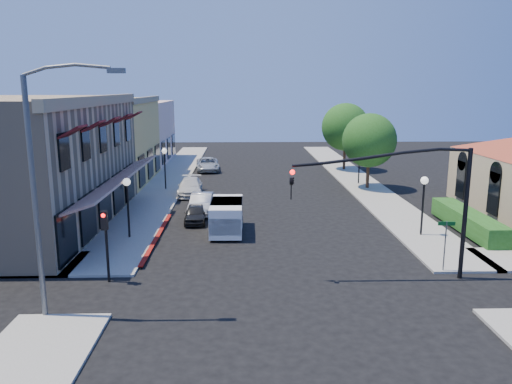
{
  "coord_description": "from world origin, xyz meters",
  "views": [
    {
      "loc": [
        -1.97,
        -19.84,
        8.58
      ],
      "look_at": [
        -1.17,
        8.62,
        2.6
      ],
      "focal_mm": 35.0,
      "sensor_mm": 36.0,
      "label": 1
    }
  ],
  "objects_px": {
    "cobra_streetlight": "(43,181)",
    "lamppost_right_near": "(424,191)",
    "lamppost_right_far": "(360,154)",
    "parked_car_b": "(202,203)",
    "lamppost_left_far": "(165,158)",
    "parked_car_d": "(208,164)",
    "parked_car_c": "(190,187)",
    "street_name_sign": "(446,238)",
    "street_tree_a": "(369,140)",
    "white_van": "(227,215)",
    "parked_car_a": "(195,214)",
    "signal_mast_arm": "(419,191)",
    "lamppost_left_near": "(127,193)",
    "secondary_signal": "(105,233)",
    "street_tree_b": "(345,127)"
  },
  "relations": [
    {
      "from": "street_name_sign",
      "to": "cobra_streetlight",
      "type": "bearing_deg",
      "value": -165.84
    },
    {
      "from": "signal_mast_arm",
      "to": "white_van",
      "type": "relative_size",
      "value": 1.86
    },
    {
      "from": "lamppost_left_far",
      "to": "parked_car_d",
      "type": "relative_size",
      "value": 0.72
    },
    {
      "from": "street_tree_a",
      "to": "white_van",
      "type": "relative_size",
      "value": 1.51
    },
    {
      "from": "street_tree_b",
      "to": "lamppost_left_near",
      "type": "xyz_separation_m",
      "value": [
        -17.3,
        -24.0,
        -1.81
      ]
    },
    {
      "from": "lamppost_right_near",
      "to": "lamppost_left_near",
      "type": "bearing_deg",
      "value": 180.0
    },
    {
      "from": "parked_car_b",
      "to": "parked_car_d",
      "type": "height_order",
      "value": "same"
    },
    {
      "from": "parked_car_d",
      "to": "street_name_sign",
      "type": "bearing_deg",
      "value": -71.88
    },
    {
      "from": "street_tree_a",
      "to": "street_name_sign",
      "type": "distance_m",
      "value": 20.0
    },
    {
      "from": "lamppost_right_near",
      "to": "parked_car_d",
      "type": "xyz_separation_m",
      "value": [
        -14.09,
        24.0,
        -2.05
      ]
    },
    {
      "from": "cobra_streetlight",
      "to": "parked_car_c",
      "type": "relative_size",
      "value": 2.01
    },
    {
      "from": "street_tree_b",
      "to": "lamppost_left_near",
      "type": "height_order",
      "value": "street_tree_b"
    },
    {
      "from": "signal_mast_arm",
      "to": "parked_car_b",
      "type": "relative_size",
      "value": 1.92
    },
    {
      "from": "street_name_sign",
      "to": "secondary_signal",
      "type": "bearing_deg",
      "value": -177.07
    },
    {
      "from": "parked_car_c",
      "to": "lamppost_right_near",
      "type": "bearing_deg",
      "value": -41.44
    },
    {
      "from": "lamppost_left_near",
      "to": "parked_car_d",
      "type": "relative_size",
      "value": 0.72
    },
    {
      "from": "white_van",
      "to": "parked_car_a",
      "type": "bearing_deg",
      "value": 130.85
    },
    {
      "from": "secondary_signal",
      "to": "lamppost_right_far",
      "type": "bearing_deg",
      "value": 53.86
    },
    {
      "from": "parked_car_d",
      "to": "lamppost_right_near",
      "type": "bearing_deg",
      "value": -65.18
    },
    {
      "from": "lamppost_left_far",
      "to": "signal_mast_arm",
      "type": "bearing_deg",
      "value": -55.0
    },
    {
      "from": "lamppost_right_near",
      "to": "parked_car_c",
      "type": "bearing_deg",
      "value": 140.77
    },
    {
      "from": "parked_car_c",
      "to": "street_name_sign",
      "type": "bearing_deg",
      "value": -54.63
    },
    {
      "from": "cobra_streetlight",
      "to": "lamppost_left_far",
      "type": "xyz_separation_m",
      "value": [
        0.65,
        24.0,
        -2.53
      ]
    },
    {
      "from": "cobra_streetlight",
      "to": "lamppost_right_near",
      "type": "relative_size",
      "value": 2.61
    },
    {
      "from": "street_tree_a",
      "to": "lamppost_left_near",
      "type": "bearing_deg",
      "value": -141.02
    },
    {
      "from": "secondary_signal",
      "to": "street_name_sign",
      "type": "bearing_deg",
      "value": 2.93
    },
    {
      "from": "signal_mast_arm",
      "to": "lamppost_left_far",
      "type": "xyz_separation_m",
      "value": [
        -14.36,
        20.5,
        -1.35
      ]
    },
    {
      "from": "cobra_streetlight",
      "to": "street_tree_b",
      "type": "bearing_deg",
      "value": 62.17
    },
    {
      "from": "lamppost_right_far",
      "to": "parked_car_c",
      "type": "bearing_deg",
      "value": -164.78
    },
    {
      "from": "parked_car_b",
      "to": "street_name_sign",
      "type": "bearing_deg",
      "value": -41.14
    },
    {
      "from": "cobra_streetlight",
      "to": "parked_car_d",
      "type": "xyz_separation_m",
      "value": [
        3.56,
        34.0,
        -4.58
      ]
    },
    {
      "from": "lamppost_right_near",
      "to": "lamppost_left_far",
      "type": "bearing_deg",
      "value": 140.53
    },
    {
      "from": "lamppost_right_near",
      "to": "lamppost_right_far",
      "type": "relative_size",
      "value": 1.0
    },
    {
      "from": "lamppost_right_far",
      "to": "white_van",
      "type": "relative_size",
      "value": 0.83
    },
    {
      "from": "lamppost_left_far",
      "to": "parked_car_b",
      "type": "bearing_deg",
      "value": -65.33
    },
    {
      "from": "signal_mast_arm",
      "to": "lamppost_right_near",
      "type": "bearing_deg",
      "value": 67.88
    },
    {
      "from": "signal_mast_arm",
      "to": "street_tree_a",
      "type": "bearing_deg",
      "value": 81.83
    },
    {
      "from": "secondary_signal",
      "to": "lamppost_left_near",
      "type": "height_order",
      "value": "lamppost_left_near"
    },
    {
      "from": "cobra_streetlight",
      "to": "lamppost_left_near",
      "type": "bearing_deg",
      "value": 86.29
    },
    {
      "from": "signal_mast_arm",
      "to": "cobra_streetlight",
      "type": "distance_m",
      "value": 15.45
    },
    {
      "from": "lamppost_right_near",
      "to": "parked_car_a",
      "type": "xyz_separation_m",
      "value": [
        -13.52,
        3.57,
        -2.17
      ]
    },
    {
      "from": "lamppost_right_far",
      "to": "parked_car_b",
      "type": "bearing_deg",
      "value": -142.9
    },
    {
      "from": "cobra_streetlight",
      "to": "lamppost_left_near",
      "type": "distance_m",
      "value": 10.34
    },
    {
      "from": "street_tree_a",
      "to": "lamppost_right_far",
      "type": "xyz_separation_m",
      "value": [
        -0.3,
        2.0,
        -1.46
      ]
    },
    {
      "from": "lamppost_right_near",
      "to": "parked_car_a",
      "type": "height_order",
      "value": "lamppost_right_near"
    },
    {
      "from": "cobra_streetlight",
      "to": "lamppost_right_far",
      "type": "xyz_separation_m",
      "value": [
        17.65,
        26.0,
        -2.53
      ]
    },
    {
      "from": "street_name_sign",
      "to": "parked_car_c",
      "type": "xyz_separation_m",
      "value": [
        -13.7,
        17.8,
        -1.03
      ]
    },
    {
      "from": "white_van",
      "to": "parked_car_b",
      "type": "relative_size",
      "value": 1.03
    },
    {
      "from": "lamppost_left_near",
      "to": "parked_car_a",
      "type": "height_order",
      "value": "lamppost_left_near"
    },
    {
      "from": "street_name_sign",
      "to": "lamppost_right_far",
      "type": "bearing_deg",
      "value": 87.37
    }
  ]
}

